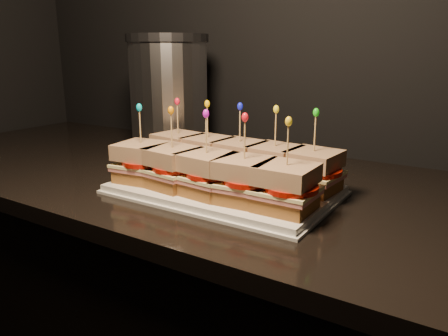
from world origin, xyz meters
The scene contains 77 objects.
granite_slab centered at (-0.74, 1.65, 0.87)m, with size 2.50×0.71×0.03m, color black.
platter centered at (-0.95, 1.56, 0.89)m, with size 0.44×0.27×0.02m, color white.
platter_rim centered at (-0.95, 1.56, 0.89)m, with size 0.45×0.28×0.01m, color white.
sandwich_0_bread_bot centered at (-1.11, 1.62, 0.92)m, with size 0.09×0.09×0.03m, color brown.
sandwich_0_ham centered at (-1.11, 1.62, 0.93)m, with size 0.10×0.10×0.01m, color #CE6163.
sandwich_0_cheese centered at (-1.11, 1.62, 0.94)m, with size 0.10×0.10×0.01m, color #FFF5A2.
sandwich_0_tomato centered at (-1.10, 1.62, 0.95)m, with size 0.09×0.09×0.01m, color #AF1408.
sandwich_0_bread_top centered at (-1.11, 1.62, 0.97)m, with size 0.10×0.10×0.03m, color brown.
sandwich_0_pick centered at (-1.11, 1.62, 1.01)m, with size 0.00×0.00×0.09m, color tan.
sandwich_0_frill centered at (-1.11, 1.62, 1.06)m, with size 0.01×0.01×0.02m, color red.
sandwich_1_bread_bot centered at (-1.03, 1.62, 0.92)m, with size 0.09×0.09×0.03m, color brown.
sandwich_1_ham centered at (-1.03, 1.62, 0.93)m, with size 0.10×0.10×0.01m, color #CE6163.
sandwich_1_cheese centered at (-1.03, 1.62, 0.94)m, with size 0.10×0.10×0.01m, color #FFF5A2.
sandwich_1_tomato centered at (-1.02, 1.62, 0.95)m, with size 0.09×0.09×0.01m, color #AF1408.
sandwich_1_bread_top centered at (-1.03, 1.62, 0.97)m, with size 0.10×0.10×0.03m, color brown.
sandwich_1_pick centered at (-1.03, 1.62, 1.01)m, with size 0.00×0.00×0.09m, color tan.
sandwich_1_frill centered at (-1.03, 1.62, 1.06)m, with size 0.01×0.01×0.02m, color #EFB408.
sandwich_2_bread_bot centered at (-0.95, 1.62, 0.92)m, with size 0.09×0.09×0.03m, color brown.
sandwich_2_ham centered at (-0.95, 1.62, 0.93)m, with size 0.10×0.10×0.01m, color #CE6163.
sandwich_2_cheese centered at (-0.95, 1.62, 0.94)m, with size 0.10×0.10×0.01m, color #FFF5A2.
sandwich_2_tomato centered at (-0.93, 1.62, 0.95)m, with size 0.09×0.09×0.01m, color #AF1408.
sandwich_2_bread_top centered at (-0.95, 1.62, 0.97)m, with size 0.10×0.10×0.03m, color brown.
sandwich_2_pick centered at (-0.95, 1.62, 1.01)m, with size 0.00×0.00×0.09m, color tan.
sandwich_2_frill centered at (-0.95, 1.62, 1.06)m, with size 0.01×0.01×0.02m, color #141BDE.
sandwich_3_bread_bot centered at (-0.86, 1.62, 0.92)m, with size 0.09×0.09×0.03m, color brown.
sandwich_3_ham centered at (-0.86, 1.62, 0.93)m, with size 0.10×0.10×0.01m, color #CE6163.
sandwich_3_cheese centered at (-0.86, 1.62, 0.94)m, with size 0.10×0.10×0.01m, color #FFF5A2.
sandwich_3_tomato centered at (-0.85, 1.62, 0.95)m, with size 0.09×0.09×0.01m, color #AF1408.
sandwich_3_bread_top centered at (-0.86, 1.62, 0.97)m, with size 0.10×0.10×0.03m, color brown.
sandwich_3_pick centered at (-0.86, 1.62, 1.01)m, with size 0.00×0.00×0.09m, color tan.
sandwich_3_frill centered at (-0.86, 1.62, 1.06)m, with size 0.01×0.01×0.02m, color yellow.
sandwich_4_bread_bot centered at (-0.78, 1.62, 0.92)m, with size 0.09×0.09×0.03m, color brown.
sandwich_4_ham centered at (-0.78, 1.62, 0.93)m, with size 0.10×0.10×0.01m, color #CE6163.
sandwich_4_cheese centered at (-0.78, 1.62, 0.94)m, with size 0.10×0.10×0.01m, color #FFF5A2.
sandwich_4_tomato centered at (-0.77, 1.62, 0.95)m, with size 0.09×0.09×0.01m, color #AF1408.
sandwich_4_bread_top centered at (-0.78, 1.62, 0.97)m, with size 0.10×0.10×0.03m, color brown.
sandwich_4_pick centered at (-0.78, 1.62, 1.01)m, with size 0.00×0.00×0.09m, color tan.
sandwich_4_frill centered at (-0.78, 1.62, 1.06)m, with size 0.01×0.01×0.02m, color #1FBA17.
sandwich_5_bread_bot centered at (-1.11, 1.50, 0.92)m, with size 0.09×0.09×0.03m, color brown.
sandwich_5_ham centered at (-1.11, 1.50, 0.93)m, with size 0.10×0.10×0.01m, color #CE6163.
sandwich_5_cheese centered at (-1.11, 1.50, 0.94)m, with size 0.10×0.10×0.01m, color #FFF5A2.
sandwich_5_tomato centered at (-1.10, 1.49, 0.95)m, with size 0.09×0.09×0.01m, color #AF1408.
sandwich_5_bread_top centered at (-1.11, 1.50, 0.97)m, with size 0.10×0.10×0.03m, color brown.
sandwich_5_pick centered at (-1.11, 1.50, 1.01)m, with size 0.00×0.00×0.09m, color tan.
sandwich_5_frill centered at (-1.11, 1.50, 1.06)m, with size 0.01×0.01×0.02m, color #03B6BF.
sandwich_6_bread_bot centered at (-1.03, 1.50, 0.92)m, with size 0.09×0.09×0.03m, color brown.
sandwich_6_ham centered at (-1.03, 1.50, 0.93)m, with size 0.10×0.10×0.01m, color #CE6163.
sandwich_6_cheese centered at (-1.03, 1.50, 0.94)m, with size 0.10×0.10×0.01m, color #FFF5A2.
sandwich_6_tomato centered at (-1.02, 1.49, 0.95)m, with size 0.09×0.09×0.01m, color #AF1408.
sandwich_6_bread_top centered at (-1.03, 1.50, 0.97)m, with size 0.10×0.10×0.03m, color brown.
sandwich_6_pick centered at (-1.03, 1.50, 1.01)m, with size 0.00×0.00×0.09m, color tan.
sandwich_6_frill centered at (-1.03, 1.50, 1.06)m, with size 0.01×0.01×0.02m, color orange.
sandwich_7_bread_bot centered at (-0.95, 1.50, 0.92)m, with size 0.09×0.09×0.03m, color brown.
sandwich_7_ham centered at (-0.95, 1.50, 0.93)m, with size 0.10×0.10×0.01m, color #CE6163.
sandwich_7_cheese centered at (-0.95, 1.50, 0.94)m, with size 0.10×0.10×0.01m, color #FFF5A2.
sandwich_7_tomato centered at (-0.93, 1.49, 0.95)m, with size 0.09×0.09×0.01m, color #AF1408.
sandwich_7_bread_top centered at (-0.95, 1.50, 0.97)m, with size 0.10×0.10×0.03m, color brown.
sandwich_7_pick centered at (-0.95, 1.50, 1.01)m, with size 0.00×0.00×0.09m, color tan.
sandwich_7_frill centered at (-0.95, 1.50, 1.06)m, with size 0.01×0.01×0.02m, color #C413C7.
sandwich_8_bread_bot centered at (-0.86, 1.50, 0.92)m, with size 0.09×0.09×0.03m, color brown.
sandwich_8_ham centered at (-0.86, 1.50, 0.93)m, with size 0.10×0.10×0.01m, color #CE6163.
sandwich_8_cheese centered at (-0.86, 1.50, 0.94)m, with size 0.10×0.10×0.01m, color #FFF5A2.
sandwich_8_tomato centered at (-0.85, 1.49, 0.95)m, with size 0.09×0.09×0.01m, color #AF1408.
sandwich_8_bread_top centered at (-0.86, 1.50, 0.97)m, with size 0.10×0.10×0.03m, color brown.
sandwich_8_pick centered at (-0.86, 1.50, 1.01)m, with size 0.00×0.00×0.09m, color tan.
sandwich_8_frill centered at (-0.86, 1.50, 1.06)m, with size 0.01×0.01×0.02m, color red.
sandwich_9_bread_bot centered at (-0.78, 1.50, 0.92)m, with size 0.09×0.09×0.03m, color brown.
sandwich_9_ham centered at (-0.78, 1.50, 0.93)m, with size 0.10×0.10×0.01m, color #CE6163.
sandwich_9_cheese centered at (-0.78, 1.50, 0.94)m, with size 0.10×0.10×0.01m, color #FFF5A2.
sandwich_9_tomato centered at (-0.77, 1.49, 0.95)m, with size 0.09×0.09×0.01m, color #AF1408.
sandwich_9_bread_top centered at (-0.78, 1.50, 0.97)m, with size 0.10×0.10×0.03m, color brown.
sandwich_9_pick centered at (-0.78, 1.50, 1.01)m, with size 0.00×0.00×0.09m, color tan.
sandwich_9_frill centered at (-0.78, 1.50, 1.06)m, with size 0.01×0.01×0.02m, color yellow.
appliance_base centered at (-1.27, 1.78, 0.90)m, with size 0.25×0.21×0.03m, color #262628.
appliance_body centered at (-1.27, 1.78, 1.06)m, with size 0.21×0.21×0.28m, color silver.
appliance_lid centered at (-1.27, 1.78, 1.20)m, with size 0.22×0.22×0.02m, color #262628.
appliance centered at (-1.27, 1.78, 1.05)m, with size 0.25×0.21×0.33m, color silver, non-canonical shape.
Camera 1 is at (-0.49, 0.83, 1.18)m, focal length 35.00 mm.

